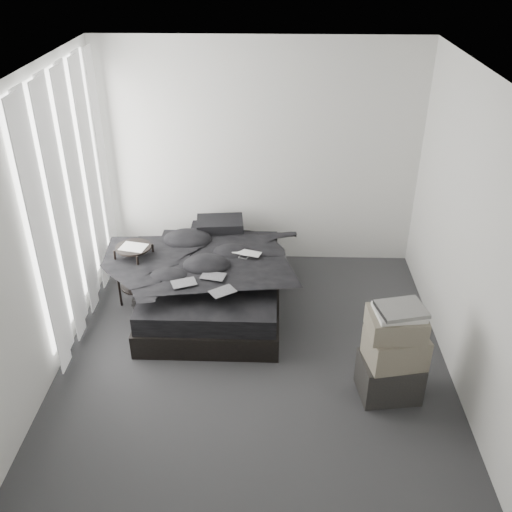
{
  "coord_description": "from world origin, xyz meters",
  "views": [
    {
      "loc": [
        0.15,
        -4.02,
        3.54
      ],
      "look_at": [
        0.0,
        0.8,
        0.75
      ],
      "focal_mm": 40.0,
      "sensor_mm": 36.0,
      "label": 1
    }
  ],
  "objects_px": {
    "side_stand": "(137,275)",
    "box_lower": "(389,377)",
    "bed": "(214,296)",
    "laptop": "(245,250)"
  },
  "relations": [
    {
      "from": "laptop",
      "to": "side_stand",
      "type": "height_order",
      "value": "laptop"
    },
    {
      "from": "side_stand",
      "to": "bed",
      "type": "bearing_deg",
      "value": -3.18
    },
    {
      "from": "bed",
      "to": "box_lower",
      "type": "xyz_separation_m",
      "value": [
        1.64,
        -1.28,
        0.06
      ]
    },
    {
      "from": "bed",
      "to": "box_lower",
      "type": "bearing_deg",
      "value": -37.75
    },
    {
      "from": "bed",
      "to": "side_stand",
      "type": "bearing_deg",
      "value": 177.04
    },
    {
      "from": "bed",
      "to": "side_stand",
      "type": "height_order",
      "value": "side_stand"
    },
    {
      "from": "side_stand",
      "to": "box_lower",
      "type": "distance_m",
      "value": 2.8
    },
    {
      "from": "side_stand",
      "to": "box_lower",
      "type": "xyz_separation_m",
      "value": [
        2.46,
        -1.33,
        -0.15
      ]
    },
    {
      "from": "bed",
      "to": "laptop",
      "type": "height_order",
      "value": "laptop"
    },
    {
      "from": "laptop",
      "to": "box_lower",
      "type": "distance_m",
      "value": 1.92
    }
  ]
}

